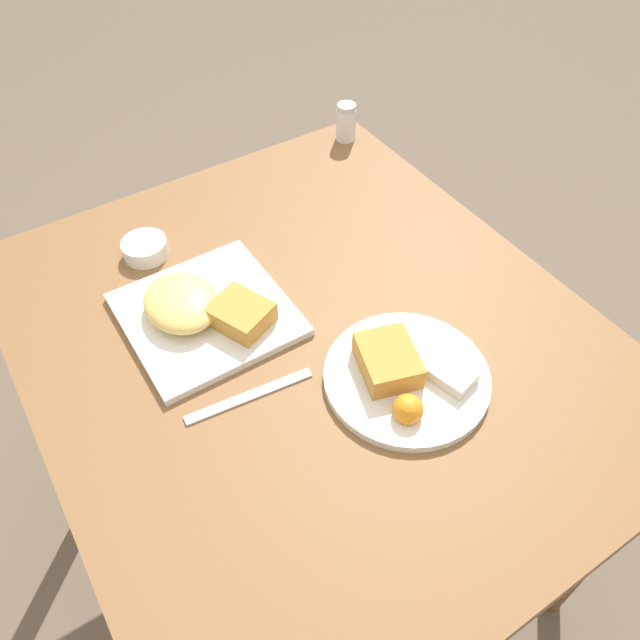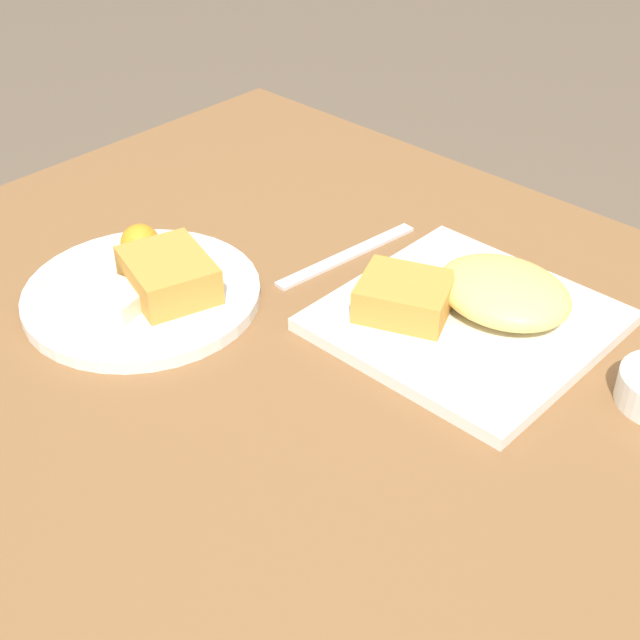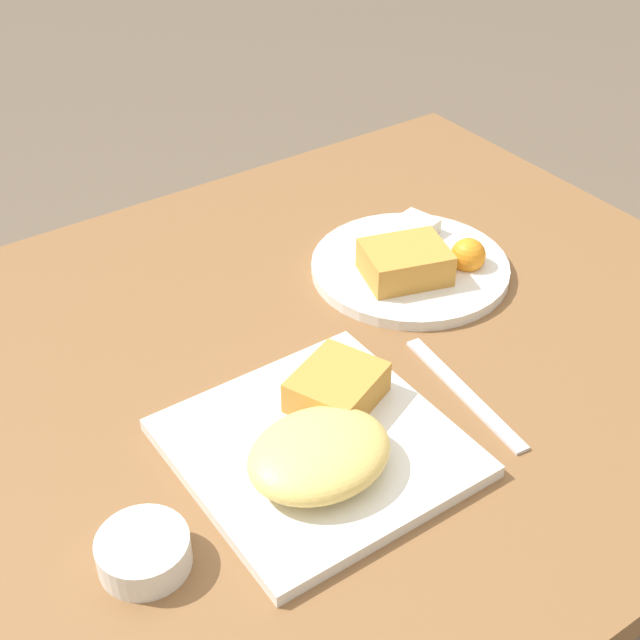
{
  "view_description": "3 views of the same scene",
  "coord_description": "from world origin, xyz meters",
  "px_view_note": "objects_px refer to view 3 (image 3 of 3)",
  "views": [
    {
      "loc": [
        0.55,
        -0.34,
        1.51
      ],
      "look_at": [
        0.02,
        0.01,
        0.8
      ],
      "focal_mm": 35.0,
      "sensor_mm": 36.0,
      "label": 1
    },
    {
      "loc": [
        -0.51,
        0.51,
        1.29
      ],
      "look_at": [
        -0.04,
        0.01,
        0.79
      ],
      "focal_mm": 50.0,
      "sensor_mm": 36.0,
      "label": 2
    },
    {
      "loc": [
        -0.47,
        -0.63,
        1.38
      ],
      "look_at": [
        -0.03,
        0.01,
        0.8
      ],
      "focal_mm": 50.0,
      "sensor_mm": 36.0,
      "label": 3
    }
  ],
  "objects_px": {
    "plate_square_near": "(321,442)",
    "butter_knife": "(464,392)",
    "plate_oval_far": "(412,263)",
    "sauce_ramekin": "(144,551)"
  },
  "relations": [
    {
      "from": "sauce_ramekin",
      "to": "butter_knife",
      "type": "height_order",
      "value": "sauce_ramekin"
    },
    {
      "from": "plate_oval_far",
      "to": "butter_knife",
      "type": "relative_size",
      "value": 1.25
    },
    {
      "from": "plate_square_near",
      "to": "sauce_ramekin",
      "type": "height_order",
      "value": "plate_square_near"
    },
    {
      "from": "plate_square_near",
      "to": "butter_knife",
      "type": "distance_m",
      "value": 0.18
    },
    {
      "from": "plate_oval_far",
      "to": "sauce_ramekin",
      "type": "distance_m",
      "value": 0.52
    },
    {
      "from": "plate_square_near",
      "to": "plate_oval_far",
      "type": "xyz_separation_m",
      "value": [
        0.28,
        0.2,
        -0.01
      ]
    },
    {
      "from": "plate_oval_far",
      "to": "sauce_ramekin",
      "type": "bearing_deg",
      "value": -155.33
    },
    {
      "from": "plate_oval_far",
      "to": "butter_knife",
      "type": "distance_m",
      "value": 0.23
    },
    {
      "from": "sauce_ramekin",
      "to": "plate_square_near",
      "type": "bearing_deg",
      "value": 5.28
    },
    {
      "from": "plate_oval_far",
      "to": "butter_knife",
      "type": "height_order",
      "value": "plate_oval_far"
    }
  ]
}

